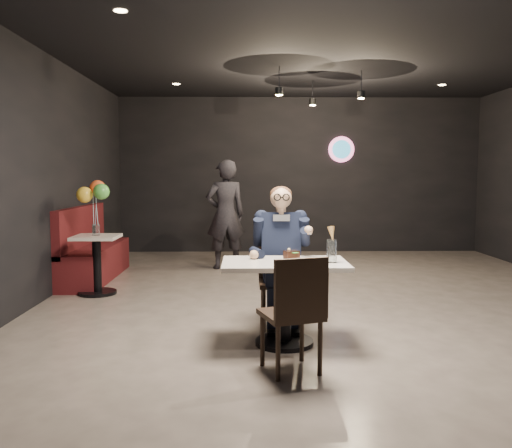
{
  "coord_description": "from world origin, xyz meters",
  "views": [
    {
      "loc": [
        -1.07,
        -6.09,
        1.52
      ],
      "look_at": [
        -0.96,
        -0.76,
        1.03
      ],
      "focal_mm": 38.0,
      "sensor_mm": 36.0,
      "label": 1
    }
  ],
  "objects_px": {
    "balloon_vase": "(96,230)",
    "chair_near": "(291,312)",
    "seated_man": "(281,255)",
    "chair_far": "(280,281)",
    "main_table": "(284,303)",
    "passerby": "(226,214)",
    "sundae_glass": "(332,251)",
    "side_table": "(97,268)",
    "booth_bench": "(95,243)"
  },
  "relations": [
    {
      "from": "balloon_vase",
      "to": "chair_near",
      "type": "bearing_deg",
      "value": -50.89
    },
    {
      "from": "seated_man",
      "to": "chair_far",
      "type": "bearing_deg",
      "value": 0.0
    },
    {
      "from": "main_table",
      "to": "balloon_vase",
      "type": "xyz_separation_m",
      "value": [
        -2.23,
        2.09,
        0.45
      ]
    },
    {
      "from": "seated_man",
      "to": "passerby",
      "type": "height_order",
      "value": "passerby"
    },
    {
      "from": "sundae_glass",
      "to": "balloon_vase",
      "type": "distance_m",
      "value": 3.4
    },
    {
      "from": "seated_man",
      "to": "balloon_vase",
      "type": "bearing_deg",
      "value": 145.38
    },
    {
      "from": "seated_man",
      "to": "passerby",
      "type": "relative_size",
      "value": 0.82
    },
    {
      "from": "main_table",
      "to": "balloon_vase",
      "type": "relative_size",
      "value": 7.62
    },
    {
      "from": "chair_far",
      "to": "passerby",
      "type": "relative_size",
      "value": 0.53
    },
    {
      "from": "chair_far",
      "to": "chair_near",
      "type": "distance_m",
      "value": 1.2
    },
    {
      "from": "passerby",
      "to": "balloon_vase",
      "type": "bearing_deg",
      "value": 34.87
    },
    {
      "from": "main_table",
      "to": "sundae_glass",
      "type": "distance_m",
      "value": 0.63
    },
    {
      "from": "side_table",
      "to": "passerby",
      "type": "relative_size",
      "value": 0.39
    },
    {
      "from": "side_table",
      "to": "chair_near",
      "type": "bearing_deg",
      "value": -50.89
    },
    {
      "from": "booth_bench",
      "to": "sundae_glass",
      "type": "bearing_deg",
      "value": -46.97
    },
    {
      "from": "seated_man",
      "to": "main_table",
      "type": "bearing_deg",
      "value": -90.0
    },
    {
      "from": "main_table",
      "to": "chair_near",
      "type": "xyz_separation_m",
      "value": [
        0.0,
        -0.65,
        0.09
      ]
    },
    {
      "from": "chair_far",
      "to": "seated_man",
      "type": "xyz_separation_m",
      "value": [
        0.0,
        0.0,
        0.26
      ]
    },
    {
      "from": "chair_near",
      "to": "main_table",
      "type": "bearing_deg",
      "value": 72.19
    },
    {
      "from": "booth_bench",
      "to": "balloon_vase",
      "type": "xyz_separation_m",
      "value": [
        0.3,
        -1.0,
        0.29
      ]
    },
    {
      "from": "chair_near",
      "to": "booth_bench",
      "type": "bearing_deg",
      "value": 106.24
    },
    {
      "from": "main_table",
      "to": "passerby",
      "type": "xyz_separation_m",
      "value": [
        -0.66,
        3.96,
        0.5
      ]
    },
    {
      "from": "main_table",
      "to": "chair_far",
      "type": "xyz_separation_m",
      "value": [
        0.0,
        0.55,
        0.09
      ]
    },
    {
      "from": "passerby",
      "to": "chair_near",
      "type": "bearing_deg",
      "value": 82.89
    },
    {
      "from": "passerby",
      "to": "seated_man",
      "type": "bearing_deg",
      "value": 85.72
    },
    {
      "from": "chair_near",
      "to": "passerby",
      "type": "distance_m",
      "value": 4.68
    },
    {
      "from": "chair_near",
      "to": "balloon_vase",
      "type": "relative_size",
      "value": 6.37
    },
    {
      "from": "chair_near",
      "to": "side_table",
      "type": "xyz_separation_m",
      "value": [
        -2.23,
        2.74,
        -0.12
      ]
    },
    {
      "from": "chair_far",
      "to": "main_table",
      "type": "bearing_deg",
      "value": -90.0
    },
    {
      "from": "chair_far",
      "to": "side_table",
      "type": "height_order",
      "value": "chair_far"
    },
    {
      "from": "seated_man",
      "to": "sundae_glass",
      "type": "relative_size",
      "value": 7.19
    },
    {
      "from": "booth_bench",
      "to": "side_table",
      "type": "distance_m",
      "value": 1.06
    },
    {
      "from": "balloon_vase",
      "to": "main_table",
      "type": "bearing_deg",
      "value": -43.15
    },
    {
      "from": "sundae_glass",
      "to": "side_table",
      "type": "relative_size",
      "value": 0.29
    },
    {
      "from": "chair_far",
      "to": "seated_man",
      "type": "relative_size",
      "value": 0.64
    },
    {
      "from": "main_table",
      "to": "seated_man",
      "type": "bearing_deg",
      "value": 90.0
    },
    {
      "from": "chair_near",
      "to": "seated_man",
      "type": "height_order",
      "value": "seated_man"
    },
    {
      "from": "main_table",
      "to": "side_table",
      "type": "distance_m",
      "value": 3.05
    },
    {
      "from": "chair_far",
      "to": "balloon_vase",
      "type": "relative_size",
      "value": 6.37
    },
    {
      "from": "main_table",
      "to": "side_table",
      "type": "bearing_deg",
      "value": 136.85
    },
    {
      "from": "booth_bench",
      "to": "side_table",
      "type": "height_order",
      "value": "booth_bench"
    },
    {
      "from": "main_table",
      "to": "chair_near",
      "type": "relative_size",
      "value": 1.2
    },
    {
      "from": "chair_near",
      "to": "passerby",
      "type": "xyz_separation_m",
      "value": [
        -0.66,
        4.61,
        0.41
      ]
    },
    {
      "from": "booth_bench",
      "to": "passerby",
      "type": "relative_size",
      "value": 1.21
    },
    {
      "from": "chair_far",
      "to": "balloon_vase",
      "type": "xyz_separation_m",
      "value": [
        -2.23,
        1.54,
        0.36
      ]
    },
    {
      "from": "booth_bench",
      "to": "chair_far",
      "type": "bearing_deg",
      "value": -45.12
    },
    {
      "from": "chair_far",
      "to": "seated_man",
      "type": "bearing_deg",
      "value": 0.0
    },
    {
      "from": "chair_far",
      "to": "passerby",
      "type": "distance_m",
      "value": 3.5
    },
    {
      "from": "main_table",
      "to": "sundae_glass",
      "type": "height_order",
      "value": "sundae_glass"
    },
    {
      "from": "balloon_vase",
      "to": "side_table",
      "type": "bearing_deg",
      "value": 0.0
    }
  ]
}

